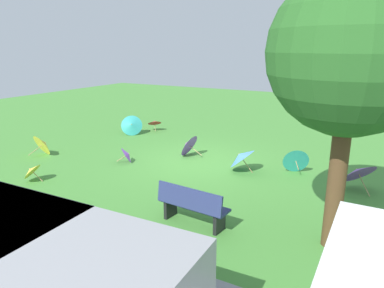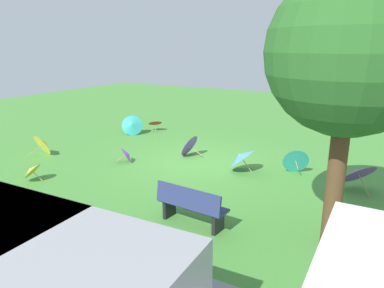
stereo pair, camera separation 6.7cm
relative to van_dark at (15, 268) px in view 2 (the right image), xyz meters
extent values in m
plane|color=#478C38|center=(1.29, -7.59, -0.91)|extent=(40.00, 40.00, 0.00)
cube|color=#99999E|center=(-0.17, 0.00, -0.06)|extent=(4.65, 2.03, 1.35)
cylinder|color=black|center=(1.47, -0.91, -0.53)|extent=(0.77, 0.24, 0.76)
cube|color=navy|center=(-0.65, -3.72, -0.46)|extent=(1.63, 0.57, 0.05)
cube|color=navy|center=(-0.63, -3.52, -0.24)|extent=(1.60, 0.24, 0.45)
cube|color=black|center=(-0.01, -3.77, -0.69)|extent=(0.11, 0.41, 0.45)
cube|color=black|center=(-1.29, -3.67, -0.69)|extent=(0.11, 0.41, 0.45)
cylinder|color=brown|center=(-3.40, -4.26, 0.49)|extent=(0.33, 0.33, 2.80)
sphere|color=#286023|center=(-3.40, -4.26, 2.76)|extent=(2.90, 2.90, 2.90)
cylinder|color=tan|center=(3.50, -6.25, -0.76)|extent=(0.26, 0.24, 0.21)
cone|color=purple|center=(3.35, -6.39, -0.64)|extent=(0.67, 0.69, 0.55)
sphere|color=tan|center=(3.32, -6.42, -0.61)|extent=(0.06, 0.06, 0.05)
cylinder|color=tan|center=(5.18, -10.64, -0.74)|extent=(0.15, 0.15, 0.35)
cone|color=#D8383F|center=(5.26, -10.71, -0.52)|extent=(0.87, 0.87, 0.37)
sphere|color=tan|center=(5.27, -10.73, -0.47)|extent=(0.06, 0.06, 0.05)
cylinder|color=tan|center=(1.63, -8.01, -0.67)|extent=(0.52, 0.04, 0.30)
cone|color=purple|center=(1.96, -8.02, -0.50)|extent=(0.57, 0.87, 0.82)
sphere|color=tan|center=(2.03, -8.02, -0.46)|extent=(0.05, 0.04, 0.05)
cylinder|color=tan|center=(6.60, -5.29, -0.67)|extent=(0.14, 0.51, 0.28)
cone|color=yellow|center=(6.52, -5.61, -0.50)|extent=(0.93, 0.70, 0.82)
sphere|color=tan|center=(6.51, -5.68, -0.46)|extent=(0.05, 0.06, 0.05)
cylinder|color=tan|center=(-1.92, -7.90, -0.60)|extent=(0.20, 0.38, 0.15)
cone|color=teal|center=(-1.80, -8.14, -0.51)|extent=(0.87, 0.66, 0.79)
sphere|color=tan|center=(-1.78, -8.19, -0.50)|extent=(0.05, 0.06, 0.05)
cylinder|color=tan|center=(-0.51, -7.43, -0.71)|extent=(0.36, 0.04, 0.41)
cone|color=#4C8CE5|center=(-0.28, -7.42, -0.44)|extent=(0.85, 0.94, 0.74)
sphere|color=tan|center=(-0.22, -7.42, -0.36)|extent=(0.05, 0.04, 0.05)
cylinder|color=tan|center=(4.52, -3.75, -0.76)|extent=(0.29, 0.13, 0.30)
cone|color=yellow|center=(4.69, -3.68, -0.58)|extent=(0.66, 0.71, 0.48)
sphere|color=tan|center=(4.72, -3.67, -0.54)|extent=(0.06, 0.05, 0.05)
cylinder|color=tan|center=(-3.80, -7.33, -0.67)|extent=(0.36, 0.31, 0.48)
cone|color=purple|center=(-3.60, -7.51, -0.38)|extent=(1.22, 1.23, 0.76)
sphere|color=tan|center=(-3.56, -7.54, -0.33)|extent=(0.06, 0.06, 0.05)
cylinder|color=tan|center=(5.84, -9.79, -0.65)|extent=(0.31, 0.41, 0.30)
cone|color=teal|center=(5.66, -9.53, -0.47)|extent=(1.11, 1.05, 0.89)
sphere|color=tan|center=(5.62, -9.47, -0.42)|extent=(0.06, 0.06, 0.05)
camera|label=1|loc=(-4.02, 2.45, 2.85)|focal=32.98mm
camera|label=2|loc=(-4.08, 2.42, 2.85)|focal=32.98mm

